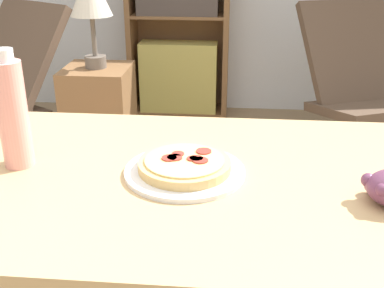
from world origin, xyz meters
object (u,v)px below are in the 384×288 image
Objects in this scene: drink_bottle at (12,113)px; bookshelf at (178,24)px; lounge_chair_far at (361,113)px; side_table at (101,121)px; pizza_on_plate at (185,167)px.

bookshelf is (0.07, 2.46, -0.23)m from drink_bottle.
lounge_chair_far is 1.54× the size of side_table.
bookshelf is (-0.30, 2.47, -0.12)m from pizza_on_plate.
pizza_on_plate is 0.38m from drink_bottle.
drink_bottle is at bearing -146.37° from lounge_chair_far.
pizza_on_plate is 2.49m from bookshelf.
side_table is (-0.62, 1.48, -0.48)m from pizza_on_plate.
drink_bottle is 0.28× the size of lounge_chair_far.
pizza_on_plate is 1.67m from side_table.
drink_bottle is 2.21m from lounge_chair_far.
pizza_on_plate is at bearing -1.25° from drink_bottle.
bookshelf is at bearing 88.40° from drink_bottle.
pizza_on_plate reaches higher than side_table.
pizza_on_plate is 0.43× the size of side_table.
drink_bottle is 2.48m from bookshelf.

